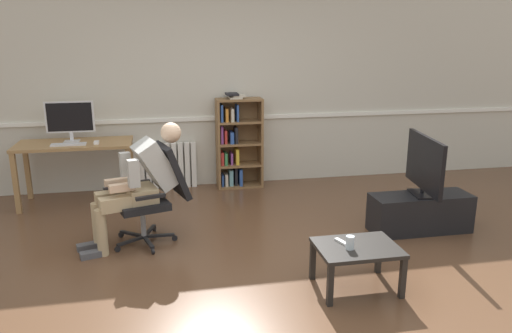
{
  "coord_description": "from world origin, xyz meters",
  "views": [
    {
      "loc": [
        -0.79,
        -3.93,
        2.02
      ],
      "look_at": [
        0.15,
        0.85,
        0.7
      ],
      "focal_mm": 34.43,
      "sensor_mm": 36.0,
      "label": 1
    }
  ],
  "objects_px": {
    "imac_monitor": "(70,118)",
    "coffee_table": "(357,252)",
    "tv_screen": "(425,165)",
    "radiator": "(165,166)",
    "computer_desk": "(75,151)",
    "person_seated": "(139,181)",
    "tv_stand": "(420,213)",
    "spare_remote": "(342,242)",
    "keyboard": "(69,144)",
    "bookshelf": "(236,143)",
    "computer_mouse": "(96,142)",
    "drinking_glass": "(350,243)",
    "office_chair": "(156,190)"
  },
  "relations": [
    {
      "from": "keyboard",
      "to": "coffee_table",
      "type": "relative_size",
      "value": 0.6
    },
    {
      "from": "office_chair",
      "to": "tv_stand",
      "type": "bearing_deg",
      "value": 67.39
    },
    {
      "from": "computer_mouse",
      "to": "radiator",
      "type": "bearing_deg",
      "value": 33.02
    },
    {
      "from": "tv_stand",
      "to": "drinking_glass",
      "type": "height_order",
      "value": "drinking_glass"
    },
    {
      "from": "radiator",
      "to": "tv_screen",
      "type": "relative_size",
      "value": 0.95
    },
    {
      "from": "office_chair",
      "to": "radiator",
      "type": "bearing_deg",
      "value": 160.05
    },
    {
      "from": "tv_stand",
      "to": "tv_screen",
      "type": "relative_size",
      "value": 1.19
    },
    {
      "from": "bookshelf",
      "to": "tv_screen",
      "type": "height_order",
      "value": "bookshelf"
    },
    {
      "from": "radiator",
      "to": "computer_desk",
      "type": "bearing_deg",
      "value": -159.73
    },
    {
      "from": "computer_desk",
      "to": "office_chair",
      "type": "xyz_separation_m",
      "value": [
        0.95,
        -1.37,
        -0.12
      ]
    },
    {
      "from": "computer_desk",
      "to": "coffee_table",
      "type": "relative_size",
      "value": 2.05
    },
    {
      "from": "keyboard",
      "to": "computer_mouse",
      "type": "distance_m",
      "value": 0.31
    },
    {
      "from": "person_seated",
      "to": "radiator",
      "type": "bearing_deg",
      "value": 155.31
    },
    {
      "from": "computer_mouse",
      "to": "keyboard",
      "type": "bearing_deg",
      "value": -176.33
    },
    {
      "from": "drinking_glass",
      "to": "radiator",
      "type": "bearing_deg",
      "value": 114.19
    },
    {
      "from": "computer_desk",
      "to": "radiator",
      "type": "bearing_deg",
      "value": 20.27
    },
    {
      "from": "imac_monitor",
      "to": "bookshelf",
      "type": "bearing_deg",
      "value": 5.91
    },
    {
      "from": "computer_mouse",
      "to": "spare_remote",
      "type": "xyz_separation_m",
      "value": [
        2.16,
        -2.47,
        -0.39
      ]
    },
    {
      "from": "computer_desk",
      "to": "person_seated",
      "type": "bearing_deg",
      "value": -60.52
    },
    {
      "from": "keyboard",
      "to": "radiator",
      "type": "xyz_separation_m",
      "value": [
        1.1,
        0.53,
        -0.46
      ]
    },
    {
      "from": "office_chair",
      "to": "tv_screen",
      "type": "bearing_deg",
      "value": 67.39
    },
    {
      "from": "imac_monitor",
      "to": "bookshelf",
      "type": "height_order",
      "value": "bookshelf"
    },
    {
      "from": "office_chair",
      "to": "tv_stand",
      "type": "distance_m",
      "value": 2.74
    },
    {
      "from": "keyboard",
      "to": "bookshelf",
      "type": "bearing_deg",
      "value": 11.8
    },
    {
      "from": "keyboard",
      "to": "computer_mouse",
      "type": "relative_size",
      "value": 3.97
    },
    {
      "from": "imac_monitor",
      "to": "tv_screen",
      "type": "height_order",
      "value": "imac_monitor"
    },
    {
      "from": "computer_desk",
      "to": "drinking_glass",
      "type": "bearing_deg",
      "value": -47.91
    },
    {
      "from": "bookshelf",
      "to": "computer_mouse",
      "type": "bearing_deg",
      "value": -166.78
    },
    {
      "from": "spare_remote",
      "to": "computer_mouse",
      "type": "bearing_deg",
      "value": 112.24
    },
    {
      "from": "imac_monitor",
      "to": "radiator",
      "type": "distance_m",
      "value": 1.35
    },
    {
      "from": "imac_monitor",
      "to": "drinking_glass",
      "type": "relative_size",
      "value": 5.17
    },
    {
      "from": "computer_desk",
      "to": "spare_remote",
      "type": "distance_m",
      "value": 3.56
    },
    {
      "from": "keyboard",
      "to": "tv_screen",
      "type": "relative_size",
      "value": 0.45
    },
    {
      "from": "coffee_table",
      "to": "office_chair",
      "type": "bearing_deg",
      "value": 140.53
    },
    {
      "from": "computer_desk",
      "to": "keyboard",
      "type": "relative_size",
      "value": 3.4
    },
    {
      "from": "coffee_table",
      "to": "drinking_glass",
      "type": "height_order",
      "value": "drinking_glass"
    },
    {
      "from": "computer_mouse",
      "to": "bookshelf",
      "type": "height_order",
      "value": "bookshelf"
    },
    {
      "from": "bookshelf",
      "to": "tv_stand",
      "type": "height_order",
      "value": "bookshelf"
    },
    {
      "from": "computer_mouse",
      "to": "drinking_glass",
      "type": "height_order",
      "value": "computer_mouse"
    },
    {
      "from": "imac_monitor",
      "to": "coffee_table",
      "type": "height_order",
      "value": "imac_monitor"
    },
    {
      "from": "keyboard",
      "to": "computer_mouse",
      "type": "height_order",
      "value": "computer_mouse"
    },
    {
      "from": "computer_mouse",
      "to": "computer_desk",
      "type": "bearing_deg",
      "value": 156.13
    },
    {
      "from": "person_seated",
      "to": "bookshelf",
      "type": "bearing_deg",
      "value": 127.86
    },
    {
      "from": "imac_monitor",
      "to": "radiator",
      "type": "height_order",
      "value": "imac_monitor"
    },
    {
      "from": "tv_stand",
      "to": "spare_remote",
      "type": "bearing_deg",
      "value": -142.84
    },
    {
      "from": "spare_remote",
      "to": "tv_stand",
      "type": "bearing_deg",
      "value": 18.24
    },
    {
      "from": "bookshelf",
      "to": "person_seated",
      "type": "xyz_separation_m",
      "value": [
        -1.22,
        -1.7,
        0.05
      ]
    },
    {
      "from": "radiator",
      "to": "tv_stand",
      "type": "bearing_deg",
      "value": -38.11
    },
    {
      "from": "radiator",
      "to": "drinking_glass",
      "type": "distance_m",
      "value": 3.4
    },
    {
      "from": "office_chair",
      "to": "person_seated",
      "type": "bearing_deg",
      "value": -90.0
    }
  ]
}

